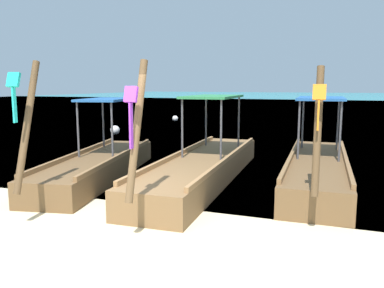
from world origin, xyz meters
name	(u,v)px	position (x,y,z in m)	size (l,w,h in m)	color
ground	(124,228)	(0.00, 0.00, 0.00)	(120.00, 120.00, 0.00)	beige
sea_water	(317,99)	(0.00, 61.26, 0.00)	(120.00, 120.00, 0.00)	teal
longtail_boat_turquoise_ribbon	(98,164)	(-2.39, 2.88, 0.34)	(2.36, 6.35, 2.77)	brown
longtail_boat_violet_ribbon	(203,166)	(0.19, 3.56, 0.35)	(1.65, 7.50, 2.74)	brown
longtail_boat_orange_ribbon	(317,168)	(2.84, 4.25, 0.36)	(1.50, 6.43, 2.65)	brown
mooring_buoy_near	(175,119)	(-6.56, 17.85, 0.19)	(0.37, 0.37, 0.37)	white
mooring_buoy_far	(115,130)	(-6.58, 10.56, 0.22)	(0.44, 0.44, 0.44)	white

